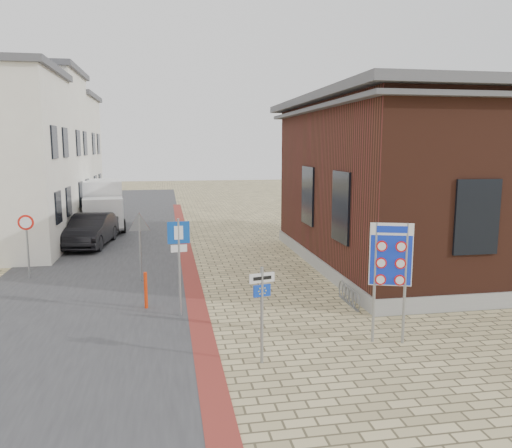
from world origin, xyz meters
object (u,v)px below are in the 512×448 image
object	(u,v)px
bollard	(146,291)
parking_sign	(179,249)
essen_sign	(262,301)
sedan	(91,230)
box_truck	(103,204)
border_sign	(391,257)

from	to	relation	value
bollard	parking_sign	bearing A→B (deg)	-40.40
essen_sign	parking_sign	world-z (taller)	parking_sign
essen_sign	bollard	world-z (taller)	essen_sign
sedan	essen_sign	distance (m)	15.68
box_truck	essen_sign	size ratio (longest dim) A/B	2.55
box_truck	sedan	bearing A→B (deg)	-96.94
sedan	box_truck	size ratio (longest dim) A/B	0.85
box_truck	parking_sign	world-z (taller)	same
bollard	sedan	bearing A→B (deg)	106.31
sedan	bollard	xyz separation A→B (m)	(3.00, -10.25, -0.23)
essen_sign	bollard	distance (m)	5.19
essen_sign	bollard	xyz separation A→B (m)	(-2.70, 4.34, -0.88)
sedan	box_truck	world-z (taller)	box_truck
box_truck	essen_sign	xyz separation A→B (m)	(5.72, -19.73, -0.02)
border_sign	bollard	world-z (taller)	border_sign
border_sign	essen_sign	world-z (taller)	border_sign
sedan	parking_sign	size ratio (longest dim) A/B	1.69
sedan	parking_sign	distance (m)	11.85
sedan	border_sign	xyz separation A→B (m)	(9.00, -13.97, 1.38)
essen_sign	parking_sign	bearing A→B (deg)	102.63
border_sign	bollard	xyz separation A→B (m)	(-6.00, 3.72, -1.61)
box_truck	parking_sign	distance (m)	16.72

